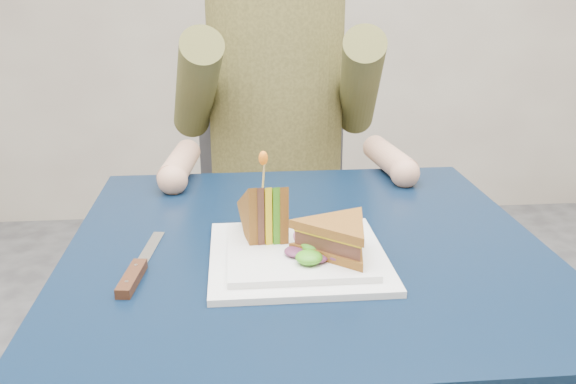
{
  "coord_description": "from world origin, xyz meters",
  "views": [
    {
      "loc": [
        -0.11,
        -0.89,
        1.13
      ],
      "look_at": [
        -0.03,
        -0.02,
        0.82
      ],
      "focal_mm": 38.0,
      "sensor_mm": 36.0,
      "label": 1
    }
  ],
  "objects": [
    {
      "name": "table",
      "position": [
        0.0,
        0.0,
        0.65
      ],
      "size": [
        0.75,
        0.75,
        0.73
      ],
      "color": "black",
      "rests_on": "ground"
    },
    {
      "name": "chair",
      "position": [
        0.0,
        0.74,
        0.54
      ],
      "size": [
        0.42,
        0.4,
        0.93
      ],
      "color": "#47474C",
      "rests_on": "ground"
    },
    {
      "name": "diner",
      "position": [
        -0.0,
        0.63,
        0.91
      ],
      "size": [
        0.54,
        0.59,
        0.74
      ],
      "color": "brown",
      "rests_on": "chair"
    },
    {
      "name": "plate",
      "position": [
        -0.02,
        -0.07,
        0.74
      ],
      "size": [
        0.26,
        0.26,
        0.02
      ],
      "color": "white",
      "rests_on": "table"
    },
    {
      "name": "sandwich_flat",
      "position": [
        0.03,
        -0.09,
        0.78
      ],
      "size": [
        0.2,
        0.2,
        0.05
      ],
      "color": "brown",
      "rests_on": "plate"
    },
    {
      "name": "sandwich_upright",
      "position": [
        -0.07,
        -0.02,
        0.78
      ],
      "size": [
        0.08,
        0.13,
        0.13
      ],
      "color": "brown",
      "rests_on": "plate"
    },
    {
      "name": "fork",
      "position": [
        -0.13,
        -0.03,
        0.73
      ],
      "size": [
        0.03,
        0.18,
        0.01
      ],
      "color": "silver",
      "rests_on": "table"
    },
    {
      "name": "knife",
      "position": [
        -0.25,
        -0.1,
        0.74
      ],
      "size": [
        0.04,
        0.22,
        0.02
      ],
      "color": "silver",
      "rests_on": "table"
    },
    {
      "name": "toothpick",
      "position": [
        -0.07,
        -0.02,
        0.85
      ],
      "size": [
        0.01,
        0.01,
        0.06
      ],
      "primitive_type": "cylinder",
      "rotation": [
        0.14,
        0.07,
        0.0
      ],
      "color": "tan",
      "rests_on": "sandwich_upright"
    },
    {
      "name": "toothpick_frill",
      "position": [
        -0.07,
        -0.02,
        0.88
      ],
      "size": [
        0.01,
        0.01,
        0.02
      ],
      "primitive_type": "ellipsoid",
      "color": "orange",
      "rests_on": "sandwich_upright"
    },
    {
      "name": "lettuce_spill",
      "position": [
        -0.02,
        -0.06,
        0.76
      ],
      "size": [
        0.15,
        0.13,
        0.02
      ],
      "primitive_type": null,
      "color": "#337A14",
      "rests_on": "plate"
    },
    {
      "name": "onion_ring",
      "position": [
        -0.01,
        -0.06,
        0.77
      ],
      "size": [
        0.04,
        0.04,
        0.02
      ],
      "primitive_type": "torus",
      "rotation": [
        0.44,
        0.0,
        0.0
      ],
      "color": "#9E4C7A",
      "rests_on": "plate"
    }
  ]
}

